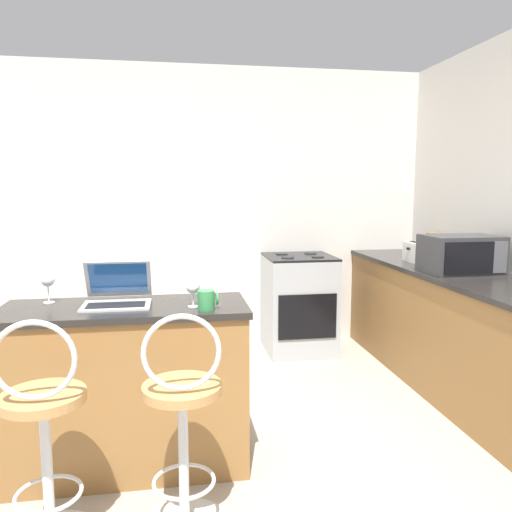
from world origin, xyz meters
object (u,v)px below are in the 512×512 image
object	(u,v)px
bar_stool_far	(183,431)
mug_green	(207,300)
microwave	(461,254)
stove_range	(299,304)
laptop	(117,293)
toaster	(420,252)
storage_jar	(432,244)
wine_glass_tall	(48,281)
bar_stool_near	(44,442)
wine_glass_short	(193,287)

from	to	relation	value
bar_stool_far	mug_green	distance (m)	0.65
microwave	stove_range	world-z (taller)	microwave
bar_stool_far	microwave	distance (m)	2.40
laptop	stove_range	bearing A→B (deg)	49.91
microwave	mug_green	bearing A→B (deg)	-157.20
laptop	mug_green	bearing A→B (deg)	-24.15
toaster	storage_jar	bearing A→B (deg)	49.01
toaster	wine_glass_tall	world-z (taller)	toaster
toaster	storage_jar	xyz separation A→B (m)	(0.27, 0.31, 0.03)
bar_stool_near	storage_jar	distance (m)	3.55
toaster	wine_glass_tall	distance (m)	2.88
toaster	wine_glass_tall	xyz separation A→B (m)	(-2.68, -1.08, 0.04)
bar_stool_near	laptop	xyz separation A→B (m)	(0.24, 0.63, 0.48)
laptop	wine_glass_short	size ratio (longest dim) A/B	2.40
laptop	mug_green	world-z (taller)	laptop
laptop	microwave	xyz separation A→B (m)	(2.32, 0.58, 0.08)
bar_stool_near	microwave	world-z (taller)	microwave
toaster	stove_range	world-z (taller)	toaster
bar_stool_near	toaster	xyz separation A→B (m)	(2.55, 1.79, 0.50)
microwave	wine_glass_short	bearing A→B (deg)	-159.65
bar_stool_far	wine_glass_short	size ratio (longest dim) A/B	6.97
laptop	wine_glass_tall	world-z (taller)	laptop
storage_jar	wine_glass_tall	bearing A→B (deg)	-154.83
toaster	wine_glass_tall	bearing A→B (deg)	-158.10
bar_stool_near	laptop	bearing A→B (deg)	69.32
bar_stool_far	laptop	world-z (taller)	laptop
laptop	storage_jar	size ratio (longest dim) A/B	1.61
bar_stool_far	wine_glass_short	xyz separation A→B (m)	(0.07, 0.50, 0.52)
wine_glass_tall	microwave	bearing A→B (deg)	10.54
wine_glass_short	bar_stool_far	bearing A→B (deg)	-98.06
laptop	wine_glass_short	bearing A→B (deg)	-19.25
mug_green	wine_glass_tall	bearing A→B (deg)	160.89
stove_range	wine_glass_tall	size ratio (longest dim) A/B	5.50
stove_range	wine_glass_short	distance (m)	2.16
stove_range	bar_stool_near	bearing A→B (deg)	-125.57
wine_glass_tall	mug_green	world-z (taller)	wine_glass_tall
laptop	stove_range	distance (m)	2.26
bar_stool_near	wine_glass_short	world-z (taller)	wine_glass_short
storage_jar	bar_stool_near	bearing A→B (deg)	-143.38
microwave	bar_stool_near	bearing A→B (deg)	-154.67
mug_green	bar_stool_far	bearing A→B (deg)	-107.55
wine_glass_tall	mug_green	distance (m)	0.87
microwave	wine_glass_tall	bearing A→B (deg)	-169.46
wine_glass_tall	mug_green	bearing A→B (deg)	-19.11
laptop	wine_glass_short	distance (m)	0.42
bar_stool_far	wine_glass_tall	distance (m)	1.13
storage_jar	mug_green	distance (m)	2.70
bar_stool_near	mug_green	xyz separation A→B (m)	(0.70, 0.43, 0.47)
microwave	wine_glass_tall	xyz separation A→B (m)	(-2.68, -0.50, -0.02)
stove_range	microwave	bearing A→B (deg)	-50.85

